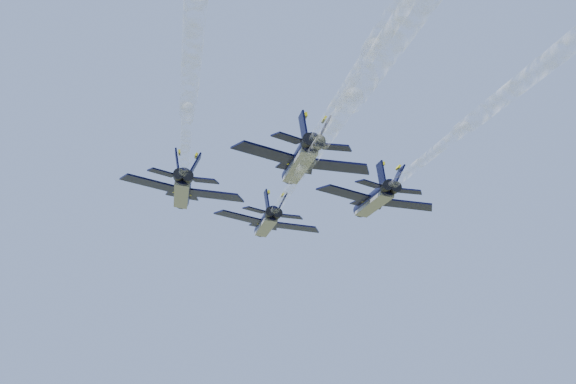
% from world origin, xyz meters
% --- Properties ---
extents(jet_lead, '(13.80, 18.90, 4.46)m').
position_xyz_m(jet_lead, '(-5.39, 9.46, 105.09)').
color(jet_lead, black).
extents(jet_left, '(13.80, 18.90, 4.46)m').
position_xyz_m(jet_left, '(-10.38, -8.98, 105.09)').
color(jet_left, black).
extents(jet_right, '(13.80, 18.90, 4.46)m').
position_xyz_m(jet_right, '(10.80, 1.11, 105.09)').
color(jet_right, black).
extents(jet_slot, '(13.80, 18.90, 4.46)m').
position_xyz_m(jet_slot, '(5.76, -16.45, 105.09)').
color(jet_slot, black).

